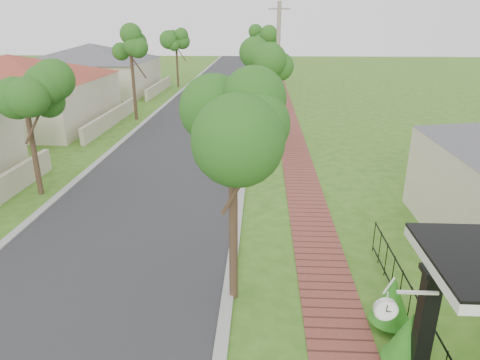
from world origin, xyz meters
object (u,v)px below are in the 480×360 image
(porch_post, at_px, (423,333))
(parked_car_white, at_px, (248,81))
(utility_pole, at_px, (277,71))
(near_tree, at_px, (233,133))
(parked_car_red, at_px, (231,102))
(station_clock, at_px, (388,308))

(porch_post, distance_m, parked_car_white, 38.20)
(parked_car_white, xyz_separation_m, utility_pole, (2.34, -19.22, 3.06))
(parked_car_white, distance_m, near_tree, 35.60)
(porch_post, height_order, parked_car_red, porch_post)
(parked_car_white, distance_m, station_clock, 38.52)
(parked_car_red, relative_size, parked_car_white, 0.75)
(parked_car_white, xyz_separation_m, near_tree, (0.84, -35.42, 3.48))
(parked_car_red, distance_m, station_clock, 27.62)
(parked_car_red, distance_m, utility_pole, 9.32)
(porch_post, height_order, parked_car_white, porch_post)
(porch_post, relative_size, parked_car_red, 0.68)
(porch_post, xyz_separation_m, near_tree, (-3.75, 2.50, 3.18))
(porch_post, xyz_separation_m, station_clock, (-0.86, -0.40, 0.83))
(porch_post, height_order, station_clock, porch_post)
(parked_car_white, relative_size, near_tree, 0.91)
(near_tree, bearing_deg, porch_post, -33.69)
(parked_car_white, xyz_separation_m, station_clock, (3.73, -38.32, 1.14))
(station_clock, bearing_deg, porch_post, 24.92)
(porch_post, relative_size, utility_pole, 0.33)
(porch_post, xyz_separation_m, parked_car_white, (-4.59, 37.92, -0.31))
(station_clock, bearing_deg, utility_pole, 94.16)
(near_tree, relative_size, station_clock, 5.09)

